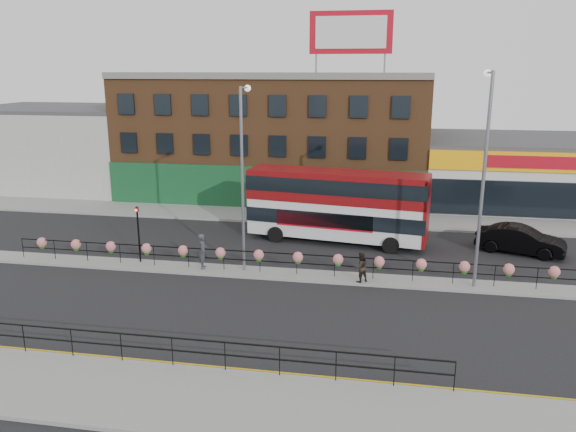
% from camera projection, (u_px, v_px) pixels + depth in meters
% --- Properties ---
extents(ground, '(120.00, 120.00, 0.00)m').
position_uv_depth(ground, '(278.00, 275.00, 29.97)').
color(ground, black).
rests_on(ground, ground).
extents(south_pavement, '(60.00, 4.00, 0.15)m').
position_uv_depth(south_pavement, '(209.00, 401.00, 18.52)').
color(south_pavement, gray).
rests_on(south_pavement, ground).
extents(north_pavement, '(60.00, 4.00, 0.15)m').
position_uv_depth(north_pavement, '(309.00, 217.00, 41.37)').
color(north_pavement, gray).
rests_on(north_pavement, ground).
extents(median, '(60.00, 1.60, 0.15)m').
position_uv_depth(median, '(278.00, 274.00, 29.95)').
color(median, gray).
rests_on(median, ground).
extents(yellow_line_inner, '(60.00, 0.10, 0.01)m').
position_uv_depth(yellow_line_inner, '(229.00, 368.00, 20.73)').
color(yellow_line_inner, gold).
rests_on(yellow_line_inner, ground).
extents(yellow_line_outer, '(60.00, 0.10, 0.01)m').
position_uv_depth(yellow_line_outer, '(227.00, 370.00, 20.56)').
color(yellow_line_outer, gold).
rests_on(yellow_line_outer, ground).
extents(brick_building, '(25.00, 12.21, 10.30)m').
position_uv_depth(brick_building, '(276.00, 135.00, 48.32)').
color(brick_building, brown).
rests_on(brick_building, ground).
extents(supermarket, '(15.00, 12.25, 5.30)m').
position_uv_depth(supermarket, '(518.00, 170.00, 45.55)').
color(supermarket, silver).
rests_on(supermarket, ground).
extents(warehouse_west, '(15.50, 12.00, 7.30)m').
position_uv_depth(warehouse_west, '(63.00, 146.00, 52.13)').
color(warehouse_west, '#A8A9A4').
rests_on(warehouse_west, ground).
extents(billboard, '(6.00, 0.29, 4.40)m').
position_uv_depth(billboard, '(351.00, 33.00, 40.43)').
color(billboard, '#A60B19').
rests_on(billboard, brick_building).
extents(median_railing, '(30.04, 0.56, 1.23)m').
position_uv_depth(median_railing, '(278.00, 257.00, 29.70)').
color(median_railing, black).
rests_on(median_railing, median).
extents(south_railing, '(20.04, 0.05, 1.12)m').
position_uv_depth(south_railing, '(172.00, 345.00, 20.44)').
color(south_railing, black).
rests_on(south_railing, south_pavement).
extents(double_decker_bus, '(11.49, 4.22, 4.54)m').
position_uv_depth(double_decker_bus, '(338.00, 199.00, 35.05)').
color(double_decker_bus, silver).
rests_on(double_decker_bus, ground).
extents(car, '(4.88, 6.12, 1.66)m').
position_uv_depth(car, '(521.00, 240.00, 33.33)').
color(car, black).
rests_on(car, ground).
extents(pedestrian_a, '(0.89, 0.74, 1.94)m').
position_uv_depth(pedestrian_a, '(203.00, 251.00, 30.38)').
color(pedestrian_a, '#32323B').
rests_on(pedestrian_a, median).
extents(pedestrian_b, '(1.34, 1.33, 1.60)m').
position_uv_depth(pedestrian_b, '(361.00, 267.00, 28.47)').
color(pedestrian_b, black).
rests_on(pedestrian_b, median).
extents(lamp_column_west, '(0.35, 1.71, 9.73)m').
position_uv_depth(lamp_column_west, '(243.00, 164.00, 29.10)').
color(lamp_column_west, slate).
rests_on(lamp_column_west, median).
extents(lamp_column_east, '(0.38, 1.84, 10.51)m').
position_uv_depth(lamp_column_east, '(484.00, 162.00, 26.75)').
color(lamp_column_east, slate).
rests_on(lamp_column_east, median).
extents(traffic_light_median, '(0.15, 0.28, 3.65)m').
position_uv_depth(traffic_light_median, '(138.00, 222.00, 31.05)').
color(traffic_light_median, black).
rests_on(traffic_light_median, median).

